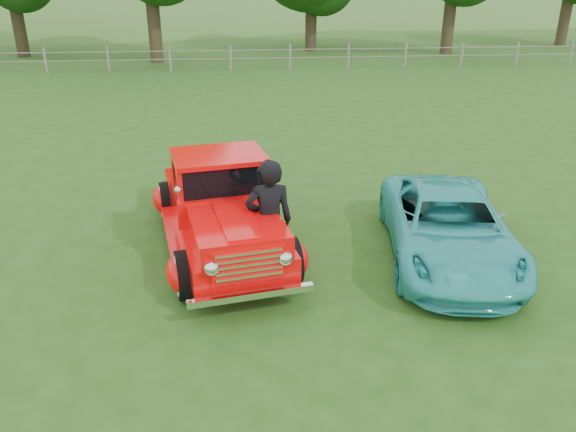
{
  "coord_description": "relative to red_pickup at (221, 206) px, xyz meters",
  "views": [
    {
      "loc": [
        0.05,
        -7.08,
        4.58
      ],
      "look_at": [
        0.86,
        1.2,
        0.94
      ],
      "focal_mm": 35.0,
      "sensor_mm": 36.0,
      "label": 1
    }
  ],
  "objects": [
    {
      "name": "teal_sedan",
      "position": [
        3.84,
        -0.8,
        -0.2
      ],
      "size": [
        2.64,
        4.54,
        1.19
      ],
      "primitive_type": "imported",
      "rotation": [
        0.0,
        0.0,
        -0.16
      ],
      "color": "teal",
      "rests_on": "ground"
    },
    {
      "name": "distant_hills",
      "position": [
        -3.84,
        57.41,
        -5.34
      ],
      "size": [
        116.0,
        60.0,
        18.0
      ],
      "color": "#355920",
      "rests_on": "ground"
    },
    {
      "name": "ground",
      "position": [
        0.24,
        -2.06,
        -0.8
      ],
      "size": [
        140.0,
        140.0,
        0.0
      ],
      "primitive_type": "plane",
      "color": "#224612",
      "rests_on": "ground"
    },
    {
      "name": "red_pickup",
      "position": [
        0.0,
        0.0,
        0.0
      ],
      "size": [
        2.88,
        5.22,
        1.78
      ],
      "rotation": [
        0.0,
        0.0,
        0.18
      ],
      "color": "black",
      "rests_on": "ground"
    },
    {
      "name": "fence_line",
      "position": [
        0.24,
        19.94,
        -0.19
      ],
      "size": [
        48.0,
        0.12,
        1.2
      ],
      "color": "slate",
      "rests_on": "ground"
    },
    {
      "name": "man",
      "position": [
        0.77,
        -1.24,
        0.22
      ],
      "size": [
        0.79,
        0.56,
        2.04
      ],
      "primitive_type": "imported",
      "rotation": [
        0.0,
        0.0,
        3.24
      ],
      "color": "black",
      "rests_on": "ground"
    }
  ]
}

